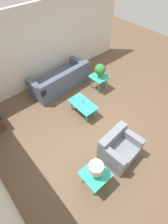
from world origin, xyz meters
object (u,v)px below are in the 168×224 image
Objects in this scene: sofa at (61,81)px; coffee_table at (83,105)px; side_table_lamp at (95,175)px; potted_plant at (100,70)px; table_lamp at (96,168)px; armchair at (119,149)px; side_table_plant at (99,78)px.

sofa reaches higher than coffee_table.
coffee_table is at bearing 77.89° from sofa.
coffee_table is 2.29m from side_table_lamp.
table_lamp is (-2.45, 2.53, -0.01)m from potted_plant.
side_table_lamp is at bearing 180.00° from table_lamp.
coffee_table is at bearing 75.44° from armchair.
sofa is 3.75m from side_table_lamp.
side_table_plant is at bearing 133.02° from sofa.
table_lamp is at bearing 134.07° from potted_plant.
coffee_table is 1.60× the size of side_table_plant.
side_table_lamp is (-0.14, 0.98, 0.13)m from armchair.
armchair reaches higher than side_table_plant.
potted_plant is (-0.97, -1.02, 0.52)m from sofa.
armchair is at bearing -81.82° from table_lamp.
coffee_table is (-1.53, 0.24, 0.07)m from sofa.
potted_plant reaches higher than sofa.
side_table_lamp is 1.19× the size of potted_plant.
coffee_table is at bearing -33.96° from side_table_lamp.
potted_plant reaches higher than side_table_lamp.
sofa is 2.28× the size of armchair.
table_lamp is at bearing 146.04° from coffee_table.
sofa is 4.63× the size of potted_plant.
coffee_table is 1.90× the size of potted_plant.
coffee_table is 1.38m from side_table_plant.
armchair is 0.99m from side_table_lamp.
sofa is at bearing 46.37° from potted_plant.
side_table_plant is 3.53m from side_table_lamp.
coffee_table is at bearing 113.87° from side_table_plant.
armchair is 1.10m from table_lamp.
sofa is 3.90× the size of side_table_plant.
table_lamp reaches higher than side_table_lamp.
table_lamp is (0.00, 0.00, 0.35)m from side_table_lamp.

